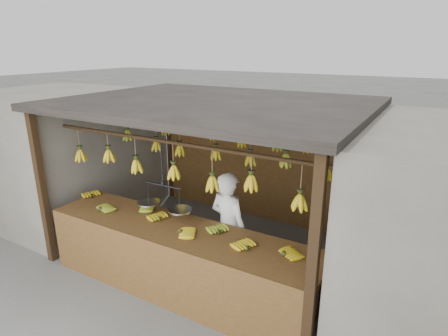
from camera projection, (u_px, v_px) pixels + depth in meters
The scene contains 8 objects.
ground at pixel (215, 249), 6.04m from camera, with size 80.00×80.00×0.00m, color #5B5B57.
stall at pixel (225, 126), 5.70m from camera, with size 4.30×3.30×2.40m.
neighbor_left at pixel (59, 151), 7.40m from camera, with size 3.00×3.00×2.30m, color slate.
counter at pixel (173, 246), 4.74m from camera, with size 3.82×0.87×0.96m.
hanging_bananas at pixel (214, 153), 5.55m from camera, with size 3.63×2.23×0.40m.
balance_scale at pixel (164, 203), 4.94m from camera, with size 0.81×0.31×0.91m.
vendor at pixel (228, 228), 5.04m from camera, with size 0.58×0.38×1.58m, color white.
bag_bundles at pixel (363, 186), 5.92m from camera, with size 0.08×0.26×1.29m.
Camera 1 is at (2.80, -4.54, 3.13)m, focal length 30.00 mm.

